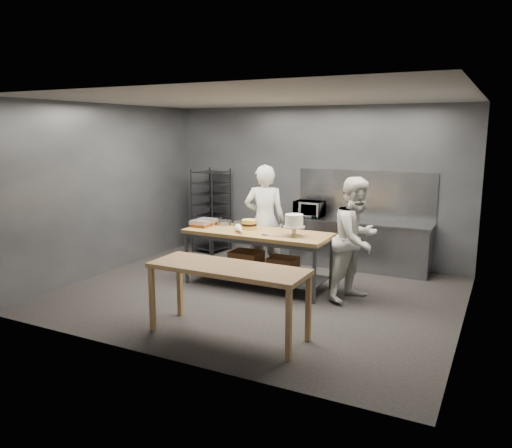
{
  "coord_description": "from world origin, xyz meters",
  "views": [
    {
      "loc": [
        3.4,
        -6.72,
        2.55
      ],
      "look_at": [
        -0.19,
        0.32,
        1.05
      ],
      "focal_mm": 35.0,
      "sensor_mm": 36.0,
      "label": 1
    }
  ],
  "objects_px": {
    "chef_behind": "(265,220)",
    "layer_cake": "(249,224)",
    "near_counter": "(228,273)",
    "chef_right": "(356,239)",
    "frosted_cake_stand": "(294,222)",
    "microwave": "(309,209)",
    "work_table": "(259,252)",
    "speed_rack": "(211,211)"
  },
  "relations": [
    {
      "from": "microwave",
      "to": "frosted_cake_stand",
      "type": "bearing_deg",
      "value": -75.87
    },
    {
      "from": "chef_behind",
      "to": "layer_cake",
      "type": "relative_size",
      "value": 7.95
    },
    {
      "from": "speed_rack",
      "to": "chef_right",
      "type": "distance_m",
      "value": 3.94
    },
    {
      "from": "speed_rack",
      "to": "layer_cake",
      "type": "xyz_separation_m",
      "value": [
        1.76,
        -1.62,
        0.14
      ]
    },
    {
      "from": "speed_rack",
      "to": "microwave",
      "type": "distance_m",
      "value": 2.18
    },
    {
      "from": "near_counter",
      "to": "microwave",
      "type": "xyz_separation_m",
      "value": [
        -0.39,
        3.79,
        0.24
      ]
    },
    {
      "from": "speed_rack",
      "to": "chef_behind",
      "type": "relative_size",
      "value": 0.89
    },
    {
      "from": "chef_right",
      "to": "microwave",
      "type": "distance_m",
      "value": 2.23
    },
    {
      "from": "speed_rack",
      "to": "microwave",
      "type": "relative_size",
      "value": 3.23
    },
    {
      "from": "frosted_cake_stand",
      "to": "layer_cake",
      "type": "bearing_deg",
      "value": 168.44
    },
    {
      "from": "near_counter",
      "to": "layer_cake",
      "type": "distance_m",
      "value": 2.24
    },
    {
      "from": "frosted_cake_stand",
      "to": "layer_cake",
      "type": "distance_m",
      "value": 0.91
    },
    {
      "from": "frosted_cake_stand",
      "to": "speed_rack",
      "type": "bearing_deg",
      "value": 145.69
    },
    {
      "from": "frosted_cake_stand",
      "to": "layer_cake",
      "type": "xyz_separation_m",
      "value": [
        -0.88,
        0.18,
        -0.14
      ]
    },
    {
      "from": "chef_right",
      "to": "frosted_cake_stand",
      "type": "bearing_deg",
      "value": 120.32
    },
    {
      "from": "work_table",
      "to": "frosted_cake_stand",
      "type": "height_order",
      "value": "frosted_cake_stand"
    },
    {
      "from": "work_table",
      "to": "chef_right",
      "type": "bearing_deg",
      "value": 2.59
    },
    {
      "from": "chef_behind",
      "to": "chef_right",
      "type": "distance_m",
      "value": 1.89
    },
    {
      "from": "work_table",
      "to": "near_counter",
      "type": "xyz_separation_m",
      "value": [
        0.57,
        -1.99,
        0.24
      ]
    },
    {
      "from": "work_table",
      "to": "near_counter",
      "type": "bearing_deg",
      "value": -74.03
    },
    {
      "from": "work_table",
      "to": "frosted_cake_stand",
      "type": "bearing_deg",
      "value": -7.89
    },
    {
      "from": "near_counter",
      "to": "layer_cake",
      "type": "xyz_separation_m",
      "value": [
        -0.8,
        2.08,
        0.19
      ]
    },
    {
      "from": "chef_right",
      "to": "frosted_cake_stand",
      "type": "xyz_separation_m",
      "value": [
        -0.94,
        -0.16,
        0.21
      ]
    },
    {
      "from": "work_table",
      "to": "speed_rack",
      "type": "height_order",
      "value": "speed_rack"
    },
    {
      "from": "microwave",
      "to": "frosted_cake_stand",
      "type": "distance_m",
      "value": 1.94
    },
    {
      "from": "speed_rack",
      "to": "layer_cake",
      "type": "height_order",
      "value": "speed_rack"
    },
    {
      "from": "work_table",
      "to": "speed_rack",
      "type": "xyz_separation_m",
      "value": [
        -1.99,
        1.71,
        0.28
      ]
    },
    {
      "from": "chef_behind",
      "to": "layer_cake",
      "type": "distance_m",
      "value": 0.54
    },
    {
      "from": "speed_rack",
      "to": "frosted_cake_stand",
      "type": "xyz_separation_m",
      "value": [
        2.64,
        -1.8,
        0.29
      ]
    },
    {
      "from": "chef_right",
      "to": "microwave",
      "type": "relative_size",
      "value": 3.45
    },
    {
      "from": "near_counter",
      "to": "frosted_cake_stand",
      "type": "relative_size",
      "value": 5.82
    },
    {
      "from": "chef_behind",
      "to": "frosted_cake_stand",
      "type": "relative_size",
      "value": 5.71
    },
    {
      "from": "microwave",
      "to": "frosted_cake_stand",
      "type": "relative_size",
      "value": 1.58
    },
    {
      "from": "chef_right",
      "to": "near_counter",
      "type": "bearing_deg",
      "value": 174.16
    },
    {
      "from": "work_table",
      "to": "frosted_cake_stand",
      "type": "xyz_separation_m",
      "value": [
        0.65,
        -0.09,
        0.57
      ]
    },
    {
      "from": "chef_behind",
      "to": "layer_cake",
      "type": "xyz_separation_m",
      "value": [
        -0.02,
        -0.54,
        0.02
      ]
    },
    {
      "from": "near_counter",
      "to": "chef_right",
      "type": "height_order",
      "value": "chef_right"
    },
    {
      "from": "layer_cake",
      "to": "near_counter",
      "type": "bearing_deg",
      "value": -69.01
    },
    {
      "from": "layer_cake",
      "to": "frosted_cake_stand",
      "type": "bearing_deg",
      "value": -11.56
    },
    {
      "from": "microwave",
      "to": "frosted_cake_stand",
      "type": "xyz_separation_m",
      "value": [
        0.47,
        -1.88,
        0.09
      ]
    },
    {
      "from": "speed_rack",
      "to": "chef_right",
      "type": "relative_size",
      "value": 0.94
    },
    {
      "from": "chef_behind",
      "to": "frosted_cake_stand",
      "type": "height_order",
      "value": "chef_behind"
    }
  ]
}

